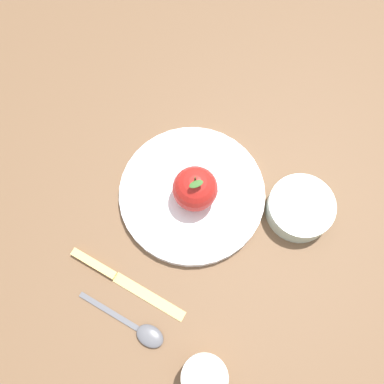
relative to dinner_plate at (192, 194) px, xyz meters
name	(u,v)px	position (x,y,z in m)	size (l,w,h in m)	color
ground_plane	(180,219)	(0.04, -0.03, -0.01)	(2.40, 2.40, 0.00)	brown
dinner_plate	(192,194)	(0.00, 0.00, 0.00)	(0.27, 0.27, 0.02)	white
apple	(195,189)	(0.01, 0.00, 0.05)	(0.08, 0.08, 0.09)	#B21E19
side_bowl	(301,208)	(0.06, 0.19, 0.01)	(0.12, 0.12, 0.04)	#B2C6B2
cup	(204,377)	(0.31, -0.02, 0.02)	(0.07, 0.07, 0.06)	silver
knife	(117,277)	(0.13, -0.15, -0.01)	(0.15, 0.19, 0.01)	#D8B766
spoon	(141,331)	(0.23, -0.11, -0.01)	(0.12, 0.14, 0.01)	#59595E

